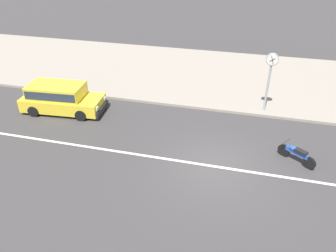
# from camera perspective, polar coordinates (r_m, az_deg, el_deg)

# --- Properties ---
(ground_plane) EXTENTS (160.00, 160.00, 0.00)m
(ground_plane) POSITION_cam_1_polar(r_m,az_deg,el_deg) (14.28, 8.10, -6.98)
(ground_plane) COLOR #383535
(lane_centre_stripe) EXTENTS (50.40, 0.14, 0.01)m
(lane_centre_stripe) POSITION_cam_1_polar(r_m,az_deg,el_deg) (14.28, 8.10, -6.97)
(lane_centre_stripe) COLOR silver
(lane_centre_stripe) RESTS_ON ground
(kerb_strip) EXTENTS (68.00, 10.00, 0.15)m
(kerb_strip) POSITION_cam_1_polar(r_m,az_deg,el_deg) (22.89, 11.32, 8.31)
(kerb_strip) COLOR gray
(kerb_strip) RESTS_ON ground
(minivan_yellow_1) EXTENTS (4.59, 2.16, 1.56)m
(minivan_yellow_1) POSITION_cam_1_polar(r_m,az_deg,el_deg) (18.90, -18.26, 4.82)
(minivan_yellow_1) COLOR yellow
(minivan_yellow_1) RESTS_ON ground
(motorcycle_0) EXTENTS (1.52, 1.12, 0.80)m
(motorcycle_0) POSITION_cam_1_polar(r_m,az_deg,el_deg) (15.22, 21.45, -4.50)
(motorcycle_0) COLOR black
(motorcycle_0) RESTS_ON ground
(street_clock) EXTENTS (0.63, 0.22, 3.24)m
(street_clock) POSITION_cam_1_polar(r_m,az_deg,el_deg) (17.85, 17.45, 9.46)
(street_clock) COLOR #9E9EA3
(street_clock) RESTS_ON kerb_strip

